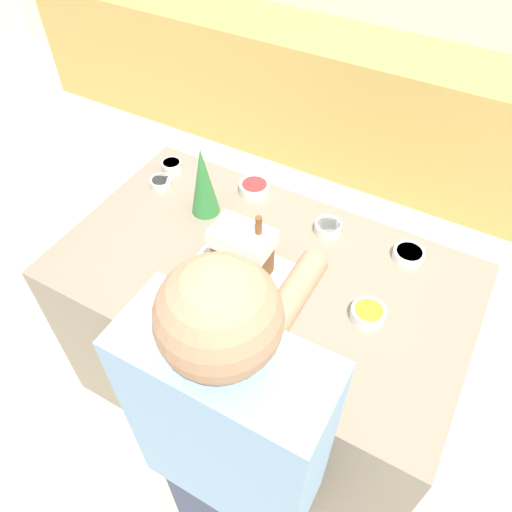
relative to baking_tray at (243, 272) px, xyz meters
name	(u,v)px	position (x,y,z in m)	size (l,w,h in m)	color
ground_plane	(261,383)	(0.05, 0.05, -0.91)	(12.00, 12.00, 0.00)	beige
back_cabinet_block	(401,120)	(0.05, 2.04, -0.45)	(6.00, 0.60, 0.92)	tan
kitchen_island	(261,334)	(0.05, 0.05, -0.46)	(1.59, 0.94, 0.91)	gray
baking_tray	(243,272)	(0.00, 0.00, 0.00)	(0.41, 0.27, 0.01)	silver
gingerbread_house	(243,251)	(0.00, 0.00, 0.12)	(0.22, 0.14, 0.29)	brown
decorative_tree	(203,181)	(-0.32, 0.23, 0.16)	(0.12, 0.12, 0.32)	#33843D
candy_bowl_far_left	(409,254)	(0.53, 0.38, 0.02)	(0.12, 0.12, 0.04)	white
candy_bowl_far_right	(328,228)	(0.19, 0.36, 0.02)	(0.11, 0.11, 0.04)	white
candy_bowl_behind_tray	(368,313)	(0.49, 0.03, 0.02)	(0.12, 0.12, 0.05)	white
candy_bowl_near_tray_left	(172,166)	(-0.60, 0.38, 0.02)	(0.09, 0.09, 0.05)	silver
candy_bowl_beside_tree	(161,182)	(-0.58, 0.26, 0.02)	(0.10, 0.10, 0.04)	silver
candy_bowl_center_rear	(254,188)	(-0.19, 0.43, 0.02)	(0.14, 0.14, 0.05)	white
person	(234,467)	(0.34, -0.64, 0.00)	(0.46, 0.58, 1.77)	#424C6B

